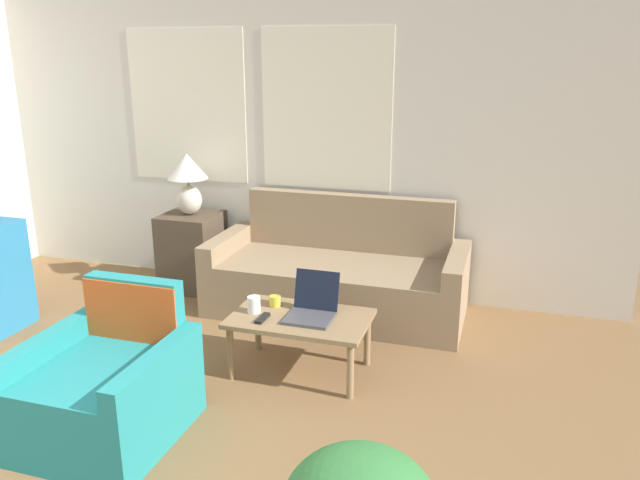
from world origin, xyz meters
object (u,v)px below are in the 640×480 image
at_px(cup_yellow, 275,301).
at_px(tv_remote, 263,318).
at_px(armchair, 109,389).
at_px(cup_navy, 254,304).
at_px(coffee_table, 300,323).
at_px(laptop, 312,307).
at_px(couch, 338,278).
at_px(table_lamp, 188,177).

xyz_separation_m(cup_yellow, tv_remote, (0.00, -0.23, -0.03)).
xyz_separation_m(armchair, cup_navy, (0.47, 0.91, 0.19)).
bearing_deg(cup_navy, coffee_table, 4.14).
xyz_separation_m(coffee_table, cup_yellow, (-0.21, 0.11, 0.08)).
relative_size(laptop, cup_navy, 3.06).
relative_size(couch, coffee_table, 2.27).
bearing_deg(tv_remote, coffee_table, 29.07).
distance_m(table_lamp, tv_remote, 1.86).
height_order(couch, coffee_table, couch).
relative_size(couch, tv_remote, 13.23).
bearing_deg(laptop, tv_remote, -152.79).
relative_size(armchair, tv_remote, 5.38).
height_order(armchair, tv_remote, armchair).
xyz_separation_m(laptop, cup_yellow, (-0.29, 0.09, -0.02)).
bearing_deg(cup_yellow, laptop, -16.84).
xyz_separation_m(couch, coffee_table, (0.05, -1.08, 0.07)).
bearing_deg(tv_remote, cup_yellow, 91.19).
relative_size(couch, table_lamp, 3.83).
bearing_deg(cup_navy, cup_yellow, 55.79).
bearing_deg(tv_remote, table_lamp, 132.78).
bearing_deg(table_lamp, cup_yellow, -41.72).
distance_m(coffee_table, laptop, 0.13).
distance_m(armchair, cup_yellow, 1.20).
bearing_deg(table_lamp, coffee_table, -39.92).
bearing_deg(coffee_table, tv_remote, -150.93).
bearing_deg(cup_yellow, table_lamp, 138.28).
distance_m(laptop, cup_navy, 0.38).
distance_m(armchair, tv_remote, 1.00).
xyz_separation_m(table_lamp, cup_yellow, (1.19, -1.06, -0.57)).
bearing_deg(armchair, couch, 70.14).
height_order(coffee_table, laptop, laptop).
height_order(laptop, tv_remote, laptop).
bearing_deg(tv_remote, laptop, 27.21).
bearing_deg(couch, cup_navy, -103.25).
height_order(coffee_table, cup_navy, cup_navy).
xyz_separation_m(table_lamp, cup_navy, (1.10, -1.20, -0.55)).
height_order(laptop, cup_navy, laptop).
relative_size(coffee_table, laptop, 2.71).
height_order(cup_navy, cup_yellow, cup_navy).
relative_size(armchair, coffee_table, 0.92).
relative_size(table_lamp, cup_navy, 4.92).
xyz_separation_m(cup_navy, cup_yellow, (0.09, 0.14, -0.02)).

